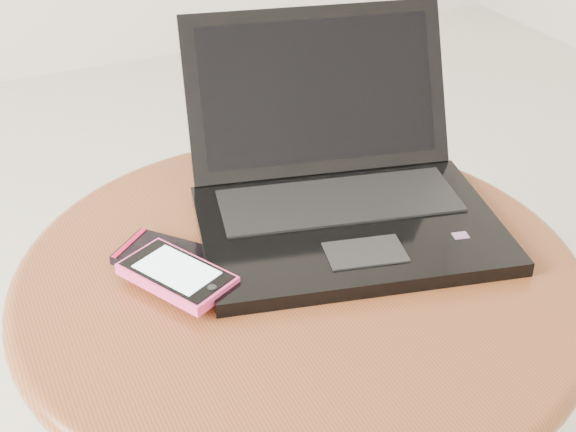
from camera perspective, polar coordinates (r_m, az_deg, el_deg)
name	(u,v)px	position (r m, az deg, el deg)	size (l,w,h in m)	color
table	(299,340)	(1.01, 0.77, -8.83)	(0.67, 0.67, 0.53)	brown
laptop	(340,186)	(1.01, 3.71, 2.14)	(0.43, 0.43, 0.22)	black
phone_black	(172,258)	(0.95, -8.31, -3.00)	(0.13, 0.14, 0.01)	black
phone_pink	(177,275)	(0.90, -7.94, -4.19)	(0.12, 0.14, 0.02)	#FF4287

